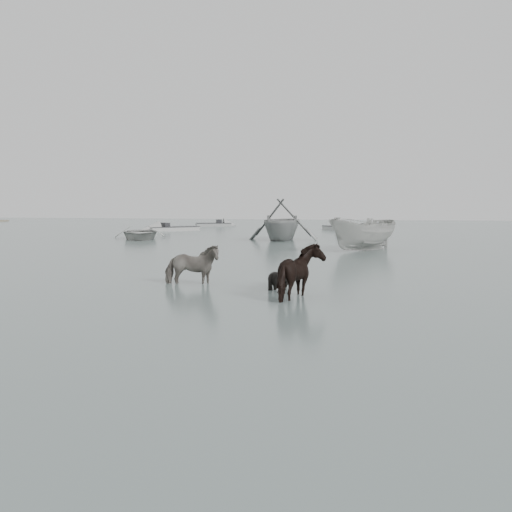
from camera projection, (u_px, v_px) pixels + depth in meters
name	position (u px, v px, depth m)	size (l,w,h in m)	color
ground	(273.00, 291.00, 16.58)	(140.00, 140.00, 0.00)	#566661
pony_pinto	(192.00, 260.00, 17.93)	(0.82, 1.79, 1.51)	black
pony_dark	(303.00, 267.00, 15.36)	(1.67, 1.43, 1.68)	black
pony_black	(281.00, 268.00, 17.22)	(0.95, 1.07, 1.18)	black
rowboat_lead	(140.00, 232.00, 40.15)	(3.67, 5.14, 1.06)	#B0B1AC
rowboat_trail	(282.00, 218.00, 38.85)	(4.87, 5.65, 2.98)	gray
boat_small	(363.00, 233.00, 30.44)	(1.89, 5.03, 1.94)	#AAABA6
skiff_outer	(173.00, 227.00, 51.96)	(6.36, 1.60, 0.75)	#A5A5A1
skiff_mid	(339.00, 226.00, 52.91)	(5.81, 1.60, 0.75)	#A6A8A6
skiff_far	(213.00, 223.00, 61.31)	(5.11, 1.60, 0.75)	gray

